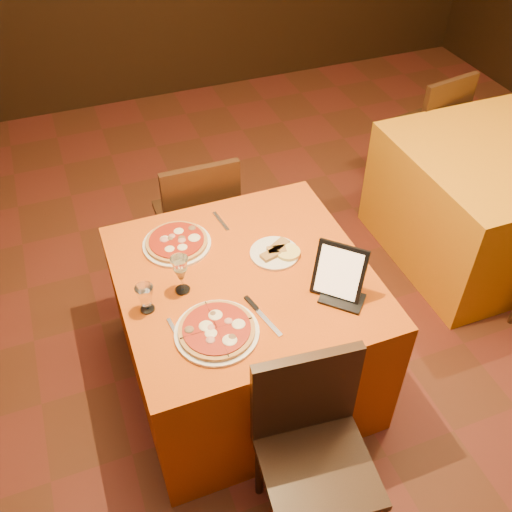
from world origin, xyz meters
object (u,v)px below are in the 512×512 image
object	(u,v)px
chair_main_near	(318,469)
pizza_near	(217,331)
main_table	(245,329)
pizza_far	(177,243)
tablet	(339,272)
side_table	(487,202)
water_glass	(146,299)
chair_side_far	(419,130)
chair_main_far	(195,216)
wine_glass	(181,275)

from	to	relation	value
chair_main_near	pizza_near	distance (m)	0.65
main_table	pizza_far	world-z (taller)	pizza_far
main_table	tablet	bearing A→B (deg)	-35.93
side_table	tablet	world-z (taller)	tablet
chair_main_near	pizza_near	world-z (taller)	chair_main_near
side_table	chair_main_near	world-z (taller)	chair_main_near
chair_main_near	tablet	xyz separation A→B (m)	(0.34, 0.57, 0.41)
side_table	water_glass	distance (m)	2.29
chair_side_far	pizza_near	world-z (taller)	chair_side_far
side_table	tablet	size ratio (longest dim) A/B	4.51
chair_main_far	pizza_near	xyz separation A→B (m)	(-0.22, -1.11, 0.31)
main_table	pizza_near	xyz separation A→B (m)	(-0.22, -0.28, 0.39)
wine_glass	tablet	world-z (taller)	tablet
main_table	pizza_far	xyz separation A→B (m)	(-0.23, 0.29, 0.39)
chair_side_far	tablet	xyz separation A→B (m)	(-1.41, -1.45, 0.41)
tablet	wine_glass	bearing A→B (deg)	-157.48
main_table	tablet	xyz separation A→B (m)	(0.34, -0.24, 0.49)
chair_main_near	side_table	bearing A→B (deg)	40.97
main_table	chair_main_near	xyz separation A→B (m)	(0.00, -0.81, 0.08)
chair_main_near	water_glass	distance (m)	0.95
water_glass	wine_glass	bearing A→B (deg)	18.22
pizza_far	water_glass	distance (m)	0.41
water_glass	chair_main_near	bearing A→B (deg)	-59.50
chair_side_far	tablet	size ratio (longest dim) A/B	3.73
main_table	side_table	distance (m)	1.80
tablet	chair_main_near	bearing A→B (deg)	-76.45
side_table	pizza_near	distance (m)	2.12
side_table	chair_side_far	distance (m)	0.79
main_table	pizza_far	size ratio (longest dim) A/B	3.44
main_table	side_table	bearing A→B (deg)	13.53
chair_main_near	wine_glass	size ratio (longest dim) A/B	4.79
main_table	pizza_far	distance (m)	0.54
side_table	tablet	distance (m)	1.64
pizza_far	wine_glass	world-z (taller)	wine_glass
main_table	water_glass	size ratio (longest dim) A/B	8.46
chair_main_near	pizza_far	size ratio (longest dim) A/B	2.84
chair_main_far	wine_glass	xyz separation A→B (m)	(-0.28, -0.83, 0.39)
pizza_far	water_glass	bearing A→B (deg)	-122.29
pizza_near	side_table	bearing A→B (deg)	19.62
main_table	wine_glass	bearing A→B (deg)	179.96
main_table	chair_side_far	distance (m)	2.12
pizza_near	water_glass	xyz separation A→B (m)	(-0.23, 0.23, 0.05)
side_table	chair_main_near	xyz separation A→B (m)	(-1.75, -1.23, 0.08)
main_table	wine_glass	distance (m)	0.55
chair_side_far	tablet	world-z (taller)	tablet
chair_side_far	chair_main_far	bearing A→B (deg)	2.10
side_table	water_glass	size ratio (longest dim) A/B	8.46
pizza_far	pizza_near	bearing A→B (deg)	-88.96
side_table	chair_main_far	size ratio (longest dim) A/B	1.21
chair_main_far	chair_side_far	xyz separation A→B (m)	(1.75, 0.37, 0.00)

